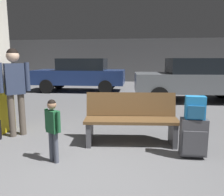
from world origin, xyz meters
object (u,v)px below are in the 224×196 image
object	(u,v)px
parked_car_far	(81,74)
suitcase	(193,137)
parked_car_near	(195,79)
bench	(131,119)
child	(53,124)
backpack_bright	(195,108)
adult	(15,83)

from	to	relation	value
parked_car_far	suitcase	bearing A→B (deg)	-62.16
parked_car_far	parked_car_near	distance (m)	5.06
parked_car_near	bench	bearing A→B (deg)	-114.71
bench	parked_car_far	xyz separation A→B (m)	(-2.64, 6.34, 0.36)
suitcase	parked_car_far	world-z (taller)	parked_car_far
child	bench	bearing A→B (deg)	39.66
suitcase	child	xyz separation A→B (m)	(-2.02, -0.42, 0.25)
bench	backpack_bright	distance (m)	1.12
backpack_bright	parked_car_near	distance (m)	4.99
adult	parked_car_near	xyz separation A→B (m)	(4.24, 4.27, -0.23)
backpack_bright	adult	world-z (taller)	adult
parked_car_near	adult	bearing A→B (deg)	-134.74
bench	child	distance (m)	1.39
suitcase	backpack_bright	bearing A→B (deg)	-127.84
suitcase	child	distance (m)	2.08
adult	suitcase	bearing A→B (deg)	-10.65
suitcase	bench	bearing A→B (deg)	153.91
backpack_bright	adult	distance (m)	3.23
bench	backpack_bright	size ratio (longest dim) A/B	4.83
parked_car_far	parked_car_near	world-z (taller)	same
adult	parked_car_near	bearing A→B (deg)	45.26
bench	suitcase	size ratio (longest dim) A/B	2.72
backpack_bright	adult	xyz separation A→B (m)	(-3.17, 0.60, 0.26)
bench	adult	world-z (taller)	adult
backpack_bright	child	distance (m)	2.08
backpack_bright	parked_car_near	bearing A→B (deg)	77.62
adult	backpack_bright	bearing A→B (deg)	-10.65
adult	parked_car_far	world-z (taller)	adult
suitcase	adult	world-z (taller)	adult
backpack_bright	parked_car_far	world-z (taller)	parked_car_far
backpack_bright	child	bearing A→B (deg)	-168.39
adult	parked_car_near	world-z (taller)	adult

